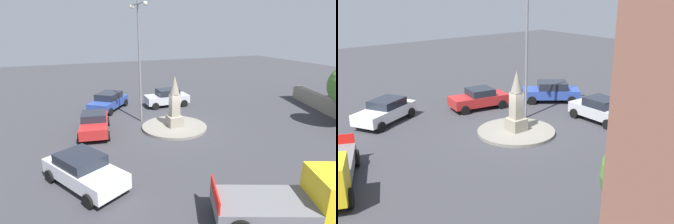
% 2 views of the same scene
% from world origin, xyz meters
% --- Properties ---
extents(ground_plane, '(80.00, 80.00, 0.00)m').
position_xyz_m(ground_plane, '(0.00, 0.00, 0.00)').
color(ground_plane, '#38383D').
extents(traffic_island, '(4.68, 4.68, 0.19)m').
position_xyz_m(traffic_island, '(0.00, 0.00, 0.09)').
color(traffic_island, gray).
rests_on(traffic_island, ground).
extents(monument, '(1.00, 1.00, 3.64)m').
position_xyz_m(monument, '(0.00, 0.00, 1.74)').
color(monument, gray).
rests_on(monument, traffic_island).
extents(streetlamp, '(3.70, 0.28, 8.90)m').
position_xyz_m(streetlamp, '(-2.32, -1.80, 5.35)').
color(streetlamp, slate).
rests_on(streetlamp, ground).
extents(car_white_waiting, '(4.67, 3.66, 1.50)m').
position_xyz_m(car_white_waiting, '(5.33, -6.77, 0.78)').
color(car_white_waiting, silver).
rests_on(car_white_waiting, ground).
extents(car_red_passing, '(4.35, 2.53, 1.47)m').
position_xyz_m(car_red_passing, '(-1.09, -5.47, 0.75)').
color(car_red_passing, '#B22323').
rests_on(car_red_passing, ground).
extents(car_blue_far_side, '(4.47, 4.05, 1.52)m').
position_xyz_m(car_blue_far_side, '(-6.43, -3.57, 0.79)').
color(car_blue_far_side, '#2D479E').
rests_on(car_blue_far_side, ground).
extents(car_silver_parked_right, '(2.05, 3.97, 1.56)m').
position_xyz_m(car_silver_parked_right, '(-5.71, 1.66, 0.80)').
color(car_silver_parked_right, '#B7BABF').
rests_on(car_silver_parked_right, ground).
extents(tree_near_wall, '(3.00, 3.00, 4.62)m').
position_xyz_m(tree_near_wall, '(4.43, 11.47, 3.10)').
color(tree_near_wall, brown).
rests_on(tree_near_wall, ground).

